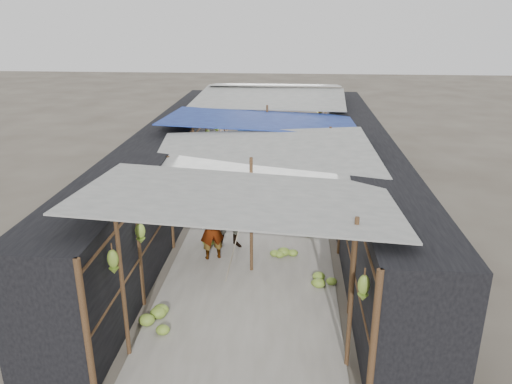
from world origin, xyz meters
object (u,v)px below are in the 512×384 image
(crate_near, at_px, (292,219))
(vendor_elderly, at_px, (212,228))
(black_basin, at_px, (318,186))
(shopper_blue, at_px, (232,215))
(vendor_seated, at_px, (317,180))

(crate_near, xyz_separation_m, vendor_elderly, (-1.83, -2.15, 0.63))
(black_basin, relative_size, shopper_blue, 0.33)
(black_basin, bearing_deg, vendor_elderly, -117.47)
(vendor_seated, bearing_deg, shopper_blue, -45.09)
(crate_near, height_order, vendor_elderly, vendor_elderly)
(black_basin, height_order, vendor_elderly, vendor_elderly)
(black_basin, relative_size, vendor_elderly, 0.37)
(crate_near, xyz_separation_m, black_basin, (0.82, 2.95, -0.05))
(vendor_seated, bearing_deg, vendor_elderly, -45.42)
(vendor_elderly, distance_m, shopper_blue, 0.74)
(crate_near, bearing_deg, black_basin, 94.51)
(crate_near, distance_m, vendor_seated, 2.51)
(crate_near, xyz_separation_m, vendor_seated, (0.74, 2.38, 0.35))
(crate_near, relative_size, vendor_seated, 0.47)
(crate_near, relative_size, vendor_elderly, 0.30)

